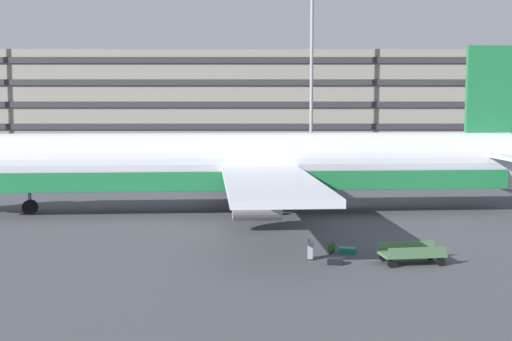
{
  "coord_description": "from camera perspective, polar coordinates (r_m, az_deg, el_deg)",
  "views": [
    {
      "loc": [
        -4.26,
        -42.36,
        6.63
      ],
      "look_at": [
        -4.09,
        -5.94,
        3.0
      ],
      "focal_mm": 47.6,
      "sensor_mm": 36.0,
      "label": 1
    }
  ],
  "objects": [
    {
      "name": "suitcase_scuffed",
      "position": [
        28.39,
        6.38,
        -7.58
      ],
      "size": [
        0.69,
        0.51,
        0.26
      ],
      "color": "black",
      "rests_on": "ground_plane"
    },
    {
      "name": "baggage_cart",
      "position": [
        28.97,
        12.66,
        -6.81
      ],
      "size": [
        3.36,
        1.66,
        0.82
      ],
      "color": "#4C724C",
      "rests_on": "ground_plane"
    },
    {
      "name": "suitcase_small",
      "position": [
        30.46,
        7.41,
        -6.68
      ],
      "size": [
        0.82,
        0.57,
        0.26
      ],
      "color": "#147266",
      "rests_on": "ground_plane"
    },
    {
      "name": "ground_plane",
      "position": [
        43.09,
        5.41,
        -3.19
      ],
      "size": [
        600.0,
        600.0,
        0.0
      ],
      "primitive_type": "plane",
      "color": "#424449"
    },
    {
      "name": "backpack_red",
      "position": [
        30.38,
        6.08,
        -6.53
      ],
      "size": [
        0.41,
        0.39,
        0.5
      ],
      "color": "#264C26",
      "rests_on": "ground_plane"
    },
    {
      "name": "airliner",
      "position": [
        41.03,
        -0.96,
        0.48
      ],
      "size": [
        38.98,
        31.59,
        10.13
      ],
      "color": "silver",
      "rests_on": "ground_plane"
    },
    {
      "name": "suitcase_laid_flat",
      "position": [
        29.1,
        4.32,
        -6.66
      ],
      "size": [
        0.27,
        0.46,
        0.9
      ],
      "color": "gray",
      "rests_on": "ground_plane"
    },
    {
      "name": "light_mast_left",
      "position": [
        74.58,
        4.42,
        10.05
      ],
      "size": [
        1.8,
        0.5,
        21.29
      ],
      "color": "gray",
      "rests_on": "ground_plane"
    },
    {
      "name": "terminal_structure",
      "position": [
        87.65,
        2.52,
        5.57
      ],
      "size": [
        170.02,
        15.28,
        12.92
      ],
      "color": "gray",
      "rests_on": "ground_plane"
    }
  ]
}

